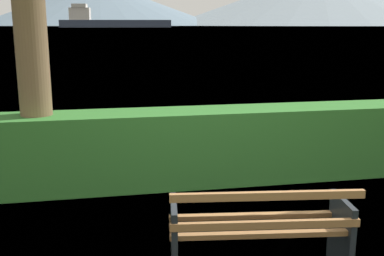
# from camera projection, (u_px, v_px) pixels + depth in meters

# --- Properties ---
(water_surface) EXTENTS (620.00, 620.00, 0.00)m
(water_surface) POSITION_uv_depth(u_px,v_px,m) (102.00, 27.00, 298.04)
(water_surface) COLOR slate
(water_surface) RESTS_ON ground_plane
(park_bench) EXTENTS (1.61, 0.76, 0.87)m
(park_bench) POSITION_uv_depth(u_px,v_px,m) (260.00, 231.00, 3.99)
(park_bench) COLOR olive
(park_bench) RESTS_ON ground_plane
(hedge_row) EXTENTS (7.09, 0.71, 1.01)m
(hedge_row) POSITION_uv_depth(u_px,v_px,m) (200.00, 146.00, 6.40)
(hedge_row) COLOR #2D6B28
(hedge_row) RESTS_ON ground_plane
(cargo_ship_large) EXTENTS (63.51, 15.85, 13.08)m
(cargo_ship_large) POSITION_uv_depth(u_px,v_px,m) (107.00, 21.00, 266.01)
(cargo_ship_large) COLOR #2D384C
(cargo_ship_large) RESTS_ON water_surface
(distant_hills) EXTENTS (895.16, 395.06, 64.17)m
(distant_hills) POSITION_uv_depth(u_px,v_px,m) (160.00, 2.00, 559.08)
(distant_hills) COLOR slate
(distant_hills) RESTS_ON ground_plane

